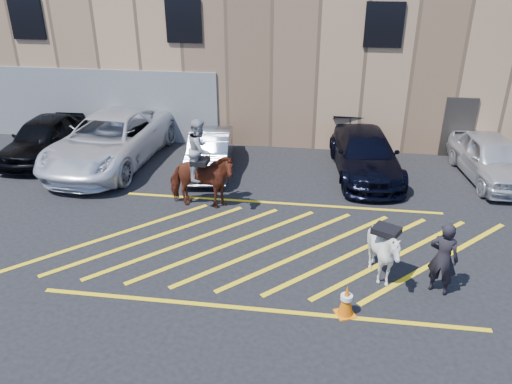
# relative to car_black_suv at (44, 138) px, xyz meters

# --- Properties ---
(ground) EXTENTS (90.00, 90.00, 0.00)m
(ground) POSITION_rel_car_black_suv_xyz_m (8.86, -4.78, -0.75)
(ground) COLOR black
(ground) RESTS_ON ground
(car_black_suv) EXTENTS (1.84, 4.42, 1.49)m
(car_black_suv) POSITION_rel_car_black_suv_xyz_m (0.00, 0.00, 0.00)
(car_black_suv) COLOR black
(car_black_suv) RESTS_ON ground
(car_white_pickup) EXTENTS (3.32, 6.45, 1.74)m
(car_white_pickup) POSITION_rel_car_black_suv_xyz_m (2.64, -0.24, 0.12)
(car_white_pickup) COLOR silver
(car_white_pickup) RESTS_ON ground
(car_silver_sedan) EXTENTS (1.88, 4.11, 1.30)m
(car_silver_sedan) POSITION_rel_car_black_suv_xyz_m (6.21, -0.27, -0.09)
(car_silver_sedan) COLOR gray
(car_silver_sedan) RESTS_ON ground
(car_blue_suv) EXTENTS (2.58, 5.13, 1.43)m
(car_blue_suv) POSITION_rel_car_black_suv_xyz_m (11.48, 0.07, -0.03)
(car_blue_suv) COLOR black
(car_blue_suv) RESTS_ON ground
(car_white_suv) EXTENTS (2.25, 4.47, 1.46)m
(car_white_suv) POSITION_rel_car_black_suv_xyz_m (15.55, 0.21, -0.02)
(car_white_suv) COLOR silver
(car_white_suv) RESTS_ON ground
(handler) EXTENTS (0.74, 0.64, 1.72)m
(handler) POSITION_rel_car_black_suv_xyz_m (12.77, -6.38, 0.11)
(handler) COLOR black
(handler) RESTS_ON ground
(warehouse) EXTENTS (32.42, 10.20, 7.30)m
(warehouse) POSITION_rel_car_black_suv_xyz_m (8.85, 7.21, 2.90)
(warehouse) COLOR tan
(warehouse) RESTS_ON ground
(hatching_zone) EXTENTS (12.60, 5.12, 0.01)m
(hatching_zone) POSITION_rel_car_black_suv_xyz_m (8.86, -5.08, -0.74)
(hatching_zone) COLOR yellow
(hatching_zone) RESTS_ON ground
(mounted_bay) EXTENTS (2.07, 1.00, 2.70)m
(mounted_bay) POSITION_rel_car_black_suv_xyz_m (6.62, -3.14, 0.34)
(mounted_bay) COLOR maroon
(mounted_bay) RESTS_ON ground
(saddled_white) EXTENTS (1.68, 1.74, 1.47)m
(saddled_white) POSITION_rel_car_black_suv_xyz_m (11.54, -6.13, -0.00)
(saddled_white) COLOR silver
(saddled_white) RESTS_ON ground
(traffic_cone) EXTENTS (0.50, 0.50, 0.73)m
(traffic_cone) POSITION_rel_car_black_suv_xyz_m (10.71, -7.48, -0.38)
(traffic_cone) COLOR orange
(traffic_cone) RESTS_ON ground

